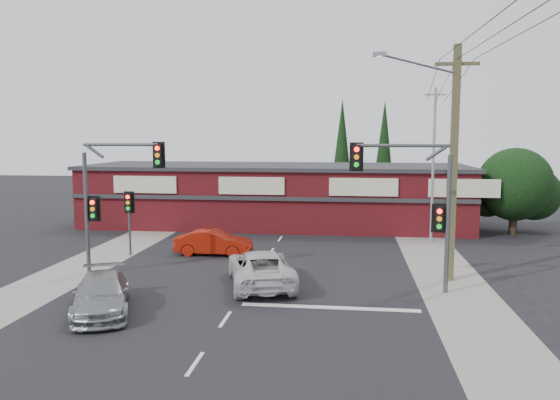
# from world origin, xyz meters

# --- Properties ---
(ground) EXTENTS (120.00, 120.00, 0.00)m
(ground) POSITION_xyz_m (0.00, 0.00, 0.00)
(ground) COLOR black
(ground) RESTS_ON ground
(road_strip) EXTENTS (14.00, 70.00, 0.01)m
(road_strip) POSITION_xyz_m (0.00, 5.00, 0.01)
(road_strip) COLOR black
(road_strip) RESTS_ON ground
(verge_left) EXTENTS (3.00, 70.00, 0.02)m
(verge_left) POSITION_xyz_m (-8.50, 5.00, 0.01)
(verge_left) COLOR gray
(verge_left) RESTS_ON ground
(verge_right) EXTENTS (3.00, 70.00, 0.02)m
(verge_right) POSITION_xyz_m (8.50, 5.00, 0.01)
(verge_right) COLOR gray
(verge_right) RESTS_ON ground
(stop_line) EXTENTS (6.50, 0.35, 0.01)m
(stop_line) POSITION_xyz_m (3.50, -1.50, 0.01)
(stop_line) COLOR silver
(stop_line) RESTS_ON ground
(white_suv) EXTENTS (3.83, 5.83, 1.49)m
(white_suv) POSITION_xyz_m (0.51, 1.18, 0.75)
(white_suv) COLOR silver
(white_suv) RESTS_ON ground
(silver_suv) EXTENTS (3.44, 4.96, 1.33)m
(silver_suv) POSITION_xyz_m (-4.50, -3.04, 0.67)
(silver_suv) COLOR gray
(silver_suv) RESTS_ON ground
(red_sedan) EXTENTS (4.03, 1.42, 1.33)m
(red_sedan) POSITION_xyz_m (-2.90, 6.70, 0.66)
(red_sedan) COLOR #9E1809
(red_sedan) RESTS_ON ground
(lane_dashes) EXTENTS (0.12, 31.15, 0.01)m
(lane_dashes) POSITION_xyz_m (0.00, -3.23, 0.02)
(lane_dashes) COLOR silver
(lane_dashes) RESTS_ON ground
(shop_building) EXTENTS (27.30, 8.40, 4.22)m
(shop_building) POSITION_xyz_m (-0.99, 16.99, 2.13)
(shop_building) COLOR #430D12
(shop_building) RESTS_ON ground
(tree_cluster) EXTENTS (5.90, 5.10, 5.50)m
(tree_cluster) POSITION_xyz_m (14.69, 15.44, 2.90)
(tree_cluster) COLOR #2D2116
(tree_cluster) RESTS_ON ground
(conifer_near) EXTENTS (1.80, 1.80, 9.25)m
(conifer_near) POSITION_xyz_m (3.50, 24.00, 5.48)
(conifer_near) COLOR #2D2116
(conifer_near) RESTS_ON ground
(conifer_far) EXTENTS (1.80, 1.80, 9.25)m
(conifer_far) POSITION_xyz_m (7.00, 26.00, 5.48)
(conifer_far) COLOR #2D2116
(conifer_far) RESTS_ON ground
(traffic_mast_left) EXTENTS (3.77, 0.27, 5.97)m
(traffic_mast_left) POSITION_xyz_m (-6.43, 2.00, 3.93)
(traffic_mast_left) COLOR #47494C
(traffic_mast_left) RESTS_ON ground
(traffic_mast_right) EXTENTS (3.96, 0.27, 5.97)m
(traffic_mast_right) POSITION_xyz_m (6.86, 1.00, 3.95)
(traffic_mast_right) COLOR #47494C
(traffic_mast_right) RESTS_ON ground
(pedestal_signal) EXTENTS (0.55, 0.27, 3.38)m
(pedestal_signal) POSITION_xyz_m (-7.20, 6.01, 2.41)
(pedestal_signal) COLOR #47494C
(pedestal_signal) RESTS_ON ground
(utility_pole) EXTENTS (4.38, 0.59, 10.00)m
(utility_pole) POSITION_xyz_m (8.36, 2.99, 5.40)
(utility_pole) COLOR brown
(utility_pole) RESTS_ON ground
(steel_pole) EXTENTS (1.20, 0.16, 9.00)m
(steel_pole) POSITION_xyz_m (9.00, 12.00, 4.70)
(steel_pole) COLOR gray
(steel_pole) RESTS_ON ground
(power_lines) EXTENTS (2.01, 29.00, 1.22)m
(power_lines) POSITION_xyz_m (8.47, -2.47, 9.04)
(power_lines) COLOR black
(power_lines) RESTS_ON ground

